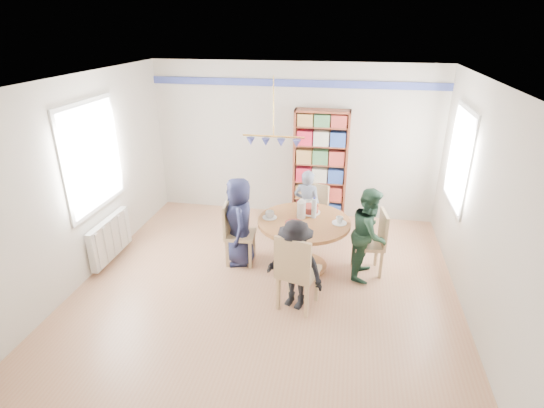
% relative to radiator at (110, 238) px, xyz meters
% --- Properties ---
extents(ground, '(5.00, 5.00, 0.00)m').
position_rel_radiator_xyz_m(ground, '(2.42, -0.30, -0.35)').
color(ground, '#AC7E5A').
extents(room_shell, '(5.00, 5.00, 5.00)m').
position_rel_radiator_xyz_m(room_shell, '(2.16, 0.57, 1.30)').
color(room_shell, white).
rests_on(room_shell, ground).
extents(radiator, '(0.12, 1.00, 0.60)m').
position_rel_radiator_xyz_m(radiator, '(0.00, 0.00, 0.00)').
color(radiator, silver).
rests_on(radiator, ground).
extents(dining_table, '(1.30, 1.30, 0.75)m').
position_rel_radiator_xyz_m(dining_table, '(2.84, 0.30, 0.21)').
color(dining_table, brown).
rests_on(dining_table, ground).
extents(chair_left, '(0.44, 0.44, 0.94)m').
position_rel_radiator_xyz_m(chair_left, '(1.83, 0.28, 0.17)').
color(chair_left, tan).
rests_on(chair_left, ground).
extents(chair_right, '(0.47, 0.47, 0.93)m').
position_rel_radiator_xyz_m(chair_right, '(3.81, 0.35, 0.16)').
color(chair_right, tan).
rests_on(chair_right, ground).
extents(chair_far, '(0.51, 0.51, 0.89)m').
position_rel_radiator_xyz_m(chair_far, '(2.89, 1.29, 0.14)').
color(chair_far, tan).
rests_on(chair_far, ground).
extents(chair_near, '(0.56, 0.56, 1.03)m').
position_rel_radiator_xyz_m(chair_near, '(2.86, -0.70, 0.22)').
color(chair_near, tan).
rests_on(chair_near, ground).
extents(person_left, '(0.60, 0.74, 1.32)m').
position_rel_radiator_xyz_m(person_left, '(1.91, 0.28, 0.31)').
color(person_left, '#181B36').
rests_on(person_left, ground).
extents(person_right, '(0.60, 0.71, 1.30)m').
position_rel_radiator_xyz_m(person_right, '(3.73, 0.26, 0.30)').
color(person_right, '#1B3626').
rests_on(person_right, ground).
extents(person_far, '(0.49, 0.37, 1.19)m').
position_rel_radiator_xyz_m(person_far, '(2.79, 1.15, 0.25)').
color(person_far, gray).
rests_on(person_far, ground).
extents(person_near, '(0.87, 0.69, 1.18)m').
position_rel_radiator_xyz_m(person_near, '(2.84, -0.63, 0.24)').
color(person_near, black).
rests_on(person_near, ground).
extents(bookshelf, '(0.93, 0.28, 1.96)m').
position_rel_radiator_xyz_m(bookshelf, '(2.91, 2.04, 0.61)').
color(bookshelf, brown).
rests_on(bookshelf, ground).
extents(tableware, '(1.18, 1.18, 0.31)m').
position_rel_radiator_xyz_m(tableware, '(2.81, 0.32, 0.47)').
color(tableware, white).
rests_on(tableware, dining_table).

